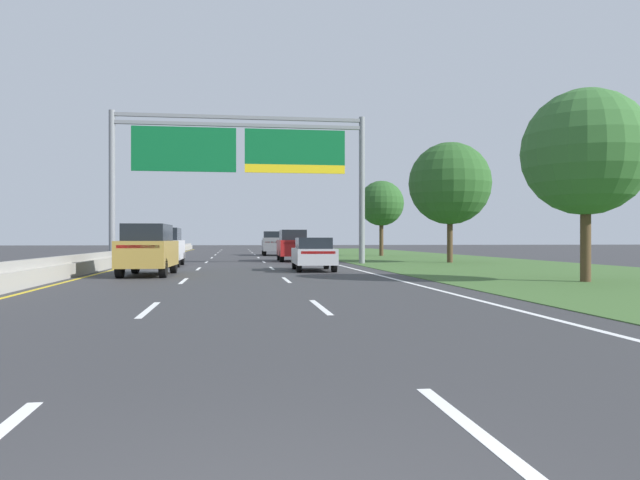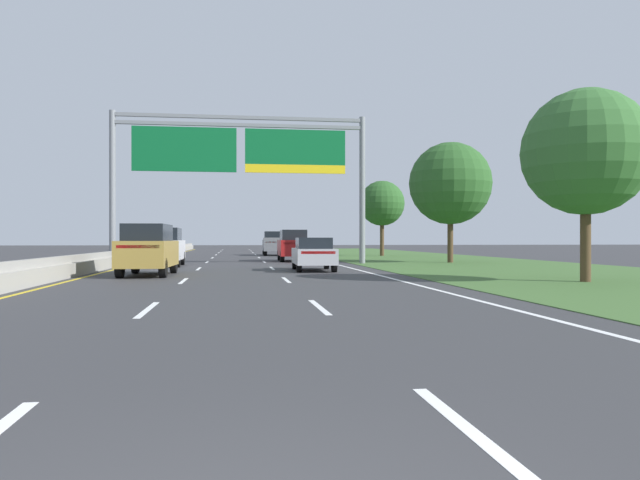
{
  "view_description": "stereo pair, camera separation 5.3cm",
  "coord_description": "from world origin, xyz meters",
  "px_view_note": "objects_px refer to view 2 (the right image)",
  "views": [
    {
      "loc": [
        -0.03,
        -2.95,
        1.51
      ],
      "look_at": [
        3.62,
        23.26,
        1.46
      ],
      "focal_mm": 34.41,
      "sensor_mm": 36.0,
      "label": 1
    },
    {
      "loc": [
        0.03,
        -2.95,
        1.51
      ],
      "look_at": [
        3.62,
        23.26,
        1.46
      ],
      "focal_mm": 34.41,
      "sensor_mm": 36.0,
      "label": 2
    }
  ],
  "objects_px": {
    "car_silver_right_lane_sedan": "(313,253)",
    "roadside_tree_near": "(586,152)",
    "car_white_left_lane_suv": "(165,246)",
    "overhead_sign_gantry": "(241,157)",
    "car_gold_left_lane_suv": "(148,249)",
    "car_red_right_lane_suv": "(293,245)",
    "roadside_tree_mid": "(450,184)",
    "roadside_tree_far": "(382,203)",
    "pickup_truck_grey": "(274,244)"
  },
  "relations": [
    {
      "from": "car_silver_right_lane_sedan",
      "to": "roadside_tree_near",
      "type": "bearing_deg",
      "value": -135.44
    },
    {
      "from": "car_silver_right_lane_sedan",
      "to": "car_white_left_lane_suv",
      "type": "xyz_separation_m",
      "value": [
        -7.56,
        5.77,
        0.28
      ]
    },
    {
      "from": "overhead_sign_gantry",
      "to": "car_silver_right_lane_sedan",
      "type": "distance_m",
      "value": 10.02
    },
    {
      "from": "car_gold_left_lane_suv",
      "to": "car_white_left_lane_suv",
      "type": "distance_m",
      "value": 8.71
    },
    {
      "from": "car_red_right_lane_suv",
      "to": "car_white_left_lane_suv",
      "type": "height_order",
      "value": "same"
    },
    {
      "from": "car_white_left_lane_suv",
      "to": "roadside_tree_near",
      "type": "relative_size",
      "value": 0.7
    },
    {
      "from": "roadside_tree_near",
      "to": "roadside_tree_mid",
      "type": "distance_m",
      "value": 17.4
    },
    {
      "from": "overhead_sign_gantry",
      "to": "roadside_tree_far",
      "type": "relative_size",
      "value": 2.27
    },
    {
      "from": "car_gold_left_lane_suv",
      "to": "roadside_tree_mid",
      "type": "bearing_deg",
      "value": -55.03
    },
    {
      "from": "car_gold_left_lane_suv",
      "to": "roadside_tree_mid",
      "type": "height_order",
      "value": "roadside_tree_mid"
    },
    {
      "from": "car_red_right_lane_suv",
      "to": "pickup_truck_grey",
      "type": "bearing_deg",
      "value": 2.25
    },
    {
      "from": "overhead_sign_gantry",
      "to": "roadside_tree_near",
      "type": "relative_size",
      "value": 2.23
    },
    {
      "from": "overhead_sign_gantry",
      "to": "pickup_truck_grey",
      "type": "bearing_deg",
      "value": 80.87
    },
    {
      "from": "car_silver_right_lane_sedan",
      "to": "roadside_tree_mid",
      "type": "xyz_separation_m",
      "value": [
        9.77,
        8.3,
        4.19
      ]
    },
    {
      "from": "overhead_sign_gantry",
      "to": "roadside_tree_mid",
      "type": "height_order",
      "value": "overhead_sign_gantry"
    },
    {
      "from": "roadside_tree_near",
      "to": "roadside_tree_mid",
      "type": "bearing_deg",
      "value": 85.54
    },
    {
      "from": "car_gold_left_lane_suv",
      "to": "pickup_truck_grey",
      "type": "bearing_deg",
      "value": -11.53
    },
    {
      "from": "overhead_sign_gantry",
      "to": "pickup_truck_grey",
      "type": "distance_m",
      "value": 20.67
    },
    {
      "from": "car_white_left_lane_suv",
      "to": "roadside_tree_mid",
      "type": "xyz_separation_m",
      "value": [
        17.33,
        2.52,
        3.91
      ]
    },
    {
      "from": "car_red_right_lane_suv",
      "to": "roadside_tree_far",
      "type": "height_order",
      "value": "roadside_tree_far"
    },
    {
      "from": "overhead_sign_gantry",
      "to": "car_silver_right_lane_sedan",
      "type": "height_order",
      "value": "overhead_sign_gantry"
    },
    {
      "from": "car_gold_left_lane_suv",
      "to": "car_white_left_lane_suv",
      "type": "xyz_separation_m",
      "value": [
        -0.32,
        8.7,
        0.0
      ]
    },
    {
      "from": "roadside_tree_near",
      "to": "car_silver_right_lane_sedan",
      "type": "bearing_deg",
      "value": 132.93
    },
    {
      "from": "overhead_sign_gantry",
      "to": "roadside_tree_near",
      "type": "height_order",
      "value": "overhead_sign_gantry"
    },
    {
      "from": "car_silver_right_lane_sedan",
      "to": "car_gold_left_lane_suv",
      "type": "bearing_deg",
      "value": 113.65
    },
    {
      "from": "car_red_right_lane_suv",
      "to": "roadside_tree_far",
      "type": "bearing_deg",
      "value": -37.27
    },
    {
      "from": "overhead_sign_gantry",
      "to": "roadside_tree_far",
      "type": "xyz_separation_m",
      "value": [
        12.48,
        16.2,
        -1.73
      ]
    },
    {
      "from": "car_gold_left_lane_suv",
      "to": "car_white_left_lane_suv",
      "type": "relative_size",
      "value": 1.01
    },
    {
      "from": "roadside_tree_mid",
      "to": "roadside_tree_far",
      "type": "distance_m",
      "value": 15.54
    },
    {
      "from": "pickup_truck_grey",
      "to": "car_silver_right_lane_sedan",
      "type": "height_order",
      "value": "pickup_truck_grey"
    },
    {
      "from": "roadside_tree_mid",
      "to": "car_red_right_lane_suv",
      "type": "bearing_deg",
      "value": 156.73
    },
    {
      "from": "car_silver_right_lane_sedan",
      "to": "roadside_tree_far",
      "type": "height_order",
      "value": "roadside_tree_far"
    },
    {
      "from": "overhead_sign_gantry",
      "to": "car_red_right_lane_suv",
      "type": "relative_size",
      "value": 3.19
    },
    {
      "from": "overhead_sign_gantry",
      "to": "car_white_left_lane_suv",
      "type": "distance_m",
      "value": 6.98
    },
    {
      "from": "car_white_left_lane_suv",
      "to": "roadside_tree_mid",
      "type": "height_order",
      "value": "roadside_tree_mid"
    },
    {
      "from": "car_red_right_lane_suv",
      "to": "roadside_tree_mid",
      "type": "height_order",
      "value": "roadside_tree_mid"
    },
    {
      "from": "pickup_truck_grey",
      "to": "roadside_tree_near",
      "type": "height_order",
      "value": "roadside_tree_near"
    },
    {
      "from": "overhead_sign_gantry",
      "to": "car_gold_left_lane_suv",
      "type": "distance_m",
      "value": 12.41
    },
    {
      "from": "car_gold_left_lane_suv",
      "to": "roadside_tree_far",
      "type": "xyz_separation_m",
      "value": [
        16.34,
        26.75,
        3.53
      ]
    },
    {
      "from": "car_silver_right_lane_sedan",
      "to": "roadside_tree_near",
      "type": "xyz_separation_m",
      "value": [
        8.42,
        -9.05,
        3.71
      ]
    },
    {
      "from": "overhead_sign_gantry",
      "to": "car_gold_left_lane_suv",
      "type": "height_order",
      "value": "overhead_sign_gantry"
    },
    {
      "from": "car_gold_left_lane_suv",
      "to": "car_silver_right_lane_sedan",
      "type": "relative_size",
      "value": 1.07
    },
    {
      "from": "roadside_tree_far",
      "to": "car_gold_left_lane_suv",
      "type": "bearing_deg",
      "value": -121.42
    },
    {
      "from": "roadside_tree_near",
      "to": "car_white_left_lane_suv",
      "type": "bearing_deg",
      "value": 137.15
    },
    {
      "from": "roadside_tree_far",
      "to": "car_white_left_lane_suv",
      "type": "bearing_deg",
      "value": -132.72
    },
    {
      "from": "car_silver_right_lane_sedan",
      "to": "roadside_tree_mid",
      "type": "bearing_deg",
      "value": -48.03
    },
    {
      "from": "car_silver_right_lane_sedan",
      "to": "roadside_tree_mid",
      "type": "height_order",
      "value": "roadside_tree_mid"
    },
    {
      "from": "car_white_left_lane_suv",
      "to": "roadside_tree_mid",
      "type": "distance_m",
      "value": 17.95
    },
    {
      "from": "pickup_truck_grey",
      "to": "car_white_left_lane_suv",
      "type": "relative_size",
      "value": 1.15
    },
    {
      "from": "overhead_sign_gantry",
      "to": "roadside_tree_mid",
      "type": "xyz_separation_m",
      "value": [
        13.15,
        0.67,
        -1.36
      ]
    }
  ]
}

